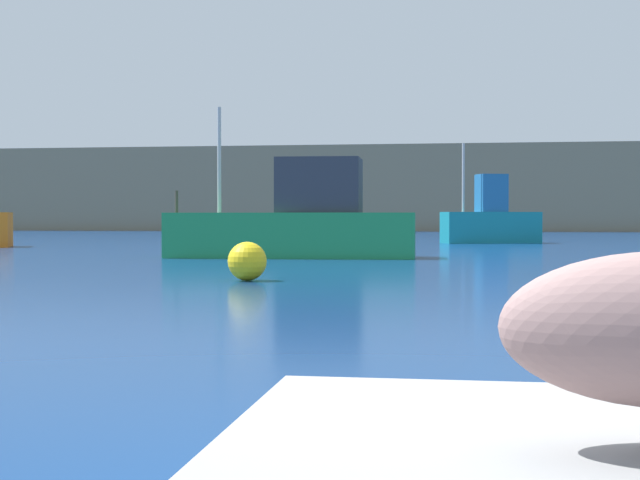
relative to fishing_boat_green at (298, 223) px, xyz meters
The scene contains 4 objects.
hillside_backdrop 57.79m from the fishing_boat_green, 85.10° to the left, with size 140.00×15.45×7.31m, color #7F755B.
fishing_boat_green is the anchor object (origin of this frame).
fishing_boat_teal 17.85m from the fishing_boat_green, 69.19° to the left, with size 4.83×2.90×4.73m.
mooring_buoy 10.64m from the fishing_boat_green, 85.41° to the right, with size 0.78×0.78×0.78m, color yellow.
Camera 1 is at (0.21, -3.93, 1.29)m, focal length 52.90 mm.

